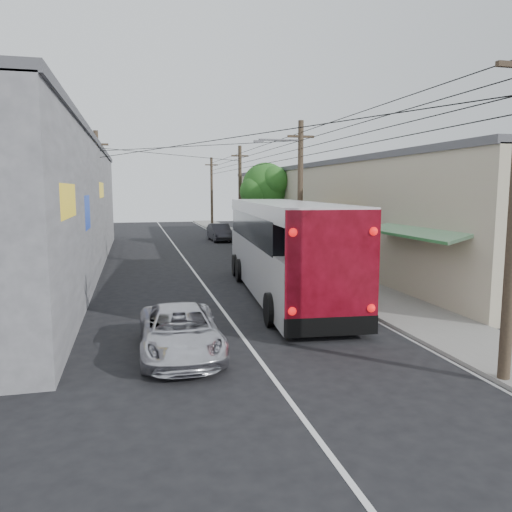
# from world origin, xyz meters

# --- Properties ---
(ground) EXTENTS (120.00, 120.00, 0.00)m
(ground) POSITION_xyz_m (0.00, 0.00, 0.00)
(ground) COLOR black
(ground) RESTS_ON ground
(sidewalk) EXTENTS (3.00, 80.00, 0.12)m
(sidewalk) POSITION_xyz_m (6.50, 20.00, 0.06)
(sidewalk) COLOR slate
(sidewalk) RESTS_ON ground
(building_right) EXTENTS (7.09, 40.00, 6.25)m
(building_right) POSITION_xyz_m (10.99, 22.00, 3.15)
(building_right) COLOR #B3A48E
(building_right) RESTS_ON ground
(building_left) EXTENTS (7.20, 36.00, 7.25)m
(building_left) POSITION_xyz_m (-8.50, 18.00, 3.65)
(building_left) COLOR gray
(building_left) RESTS_ON ground
(utility_poles) EXTENTS (11.80, 45.28, 8.00)m
(utility_poles) POSITION_xyz_m (3.13, 20.33, 4.13)
(utility_poles) COLOR #473828
(utility_poles) RESTS_ON ground
(street_tree) EXTENTS (4.40, 4.00, 6.60)m
(street_tree) POSITION_xyz_m (6.87, 26.02, 4.67)
(street_tree) COLOR #3F2B19
(street_tree) RESTS_ON ground
(coach_bus) EXTENTS (4.12, 14.10, 4.01)m
(coach_bus) POSITION_xyz_m (3.01, 8.82, 2.08)
(coach_bus) COLOR silver
(coach_bus) RESTS_ON ground
(jeepney) EXTENTS (2.24, 4.74, 1.31)m
(jeepney) POSITION_xyz_m (-2.01, 1.88, 0.65)
(jeepney) COLOR silver
(jeepney) RESTS_ON ground
(parked_suv) EXTENTS (2.72, 5.37, 1.50)m
(parked_suv) POSITION_xyz_m (4.60, 13.00, 0.75)
(parked_suv) COLOR gray
(parked_suv) RESTS_ON ground
(parked_car_mid) EXTENTS (1.79, 4.08, 1.37)m
(parked_car_mid) POSITION_xyz_m (4.60, 20.00, 0.68)
(parked_car_mid) COLOR #26272B
(parked_car_mid) RESTS_ON ground
(parked_car_far) EXTENTS (1.75, 4.67, 1.52)m
(parked_car_far) POSITION_xyz_m (4.22, 32.19, 0.76)
(parked_car_far) COLOR black
(parked_car_far) RESTS_ON ground
(pedestrian_near) EXTENTS (0.67, 0.52, 1.62)m
(pedestrian_near) POSITION_xyz_m (6.15, 12.27, 0.93)
(pedestrian_near) COLOR #D26F82
(pedestrian_near) RESTS_ON sidewalk
(pedestrian_far) EXTENTS (0.82, 0.69, 1.53)m
(pedestrian_far) POSITION_xyz_m (5.40, 15.67, 0.89)
(pedestrian_far) COLOR #8FAFD0
(pedestrian_far) RESTS_ON sidewalk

